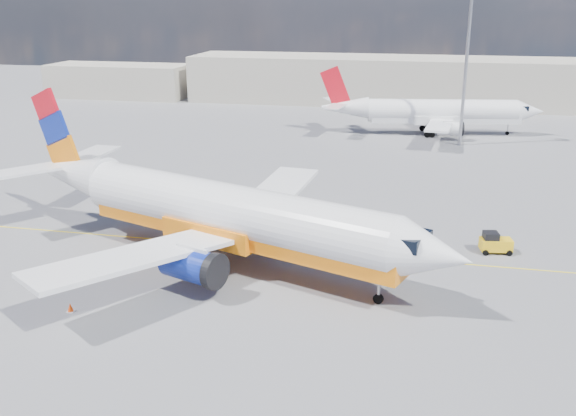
% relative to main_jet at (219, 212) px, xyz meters
% --- Properties ---
extents(ground, '(240.00, 240.00, 0.00)m').
position_rel_main_jet_xyz_m(ground, '(1.88, 0.22, -3.77)').
color(ground, slate).
rests_on(ground, ground).
extents(taxi_line, '(70.00, 0.15, 0.01)m').
position_rel_main_jet_xyz_m(taxi_line, '(1.88, 3.22, -3.76)').
color(taxi_line, yellow).
rests_on(taxi_line, ground).
extents(terminal_main, '(70.00, 14.00, 8.00)m').
position_rel_main_jet_xyz_m(terminal_main, '(6.88, 75.22, 0.23)').
color(terminal_main, beige).
rests_on(terminal_main, ground).
extents(terminal_annex, '(26.00, 10.00, 6.00)m').
position_rel_main_jet_xyz_m(terminal_annex, '(-43.12, 72.22, -0.77)').
color(terminal_annex, beige).
rests_on(terminal_annex, ground).
extents(main_jet, '(37.09, 28.09, 11.30)m').
position_rel_main_jet_xyz_m(main_jet, '(0.00, 0.00, 0.00)').
color(main_jet, white).
rests_on(main_jet, ground).
extents(second_jet, '(30.59, 23.80, 9.24)m').
position_rel_main_jet_xyz_m(second_jet, '(14.96, 48.99, -0.69)').
color(second_jet, white).
rests_on(second_jet, ground).
extents(gse_tug, '(2.44, 1.74, 1.61)m').
position_rel_main_jet_xyz_m(gse_tug, '(19.38, 5.93, -3.01)').
color(gse_tug, black).
rests_on(gse_tug, ground).
extents(traffic_cone, '(0.41, 0.41, 0.58)m').
position_rel_main_jet_xyz_m(traffic_cone, '(-6.54, -9.28, -3.49)').
color(traffic_cone, white).
rests_on(traffic_cone, ground).
extents(floodlight_mast, '(1.42, 1.42, 19.48)m').
position_rel_main_jet_xyz_m(floodlight_mast, '(18.24, 42.78, 7.91)').
color(floodlight_mast, '#9B9BA3').
rests_on(floodlight_mast, ground).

